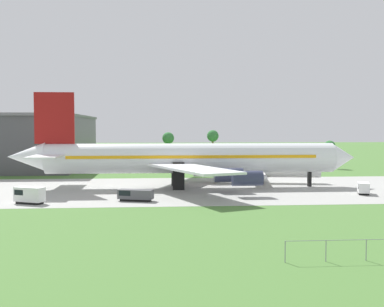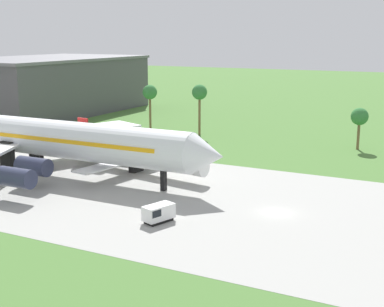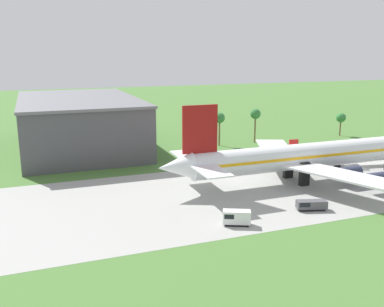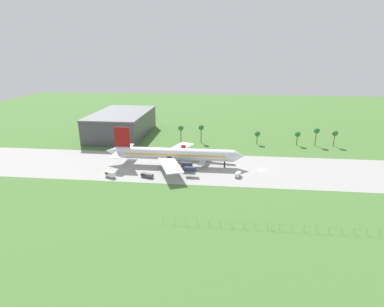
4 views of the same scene
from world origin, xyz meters
TOP-DOWN VIEW (x-y plane):
  - jet_airliner at (-45.75, 2.34)m, footprint 73.99×51.83m
  - regional_aircraft at (-28.99, 10.28)m, footprint 29.28×26.49m
  - baggage_tug at (-55.98, -15.48)m, footprint 6.43×3.69m
  - fuel_truck at (-12.34, -10.43)m, footprint 3.24×4.53m
  - catering_van at (-73.61, -17.10)m, footprint 5.48×3.95m
  - terminal_building at (-93.26, 60.28)m, footprint 36.72×61.20m
  - palm_tree_row at (6.09, 47.10)m, footprint 102.56×3.60m

SIDE VIEW (x-z plane):
  - baggage_tug at x=-55.98m, z-range 0.10..2.13m
  - fuel_truck at x=-12.34m, z-range 0.10..2.37m
  - catering_van at x=-73.61m, z-range 0.10..2.95m
  - regional_aircraft at x=-28.99m, z-range -1.42..6.89m
  - jet_airliner at x=-45.75m, z-range -3.82..16.34m
  - terminal_building at x=-93.26m, z-range 0.02..16.78m
  - palm_tree_row at x=6.09m, z-range 2.57..14.61m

